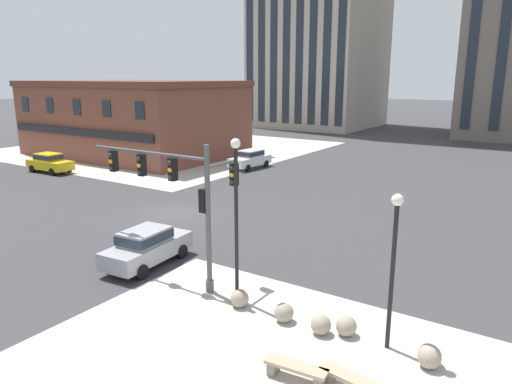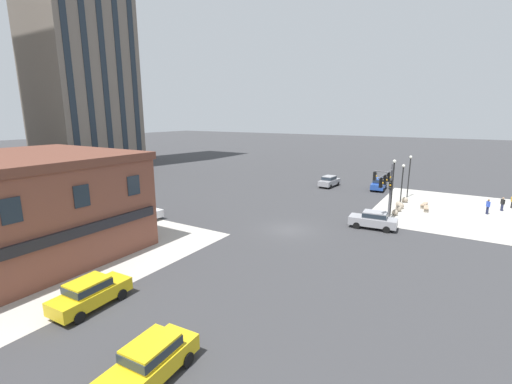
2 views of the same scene
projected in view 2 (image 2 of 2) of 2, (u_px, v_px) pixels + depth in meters
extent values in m
plane|color=#38383A|center=(289.00, 230.00, 33.04)|extent=(320.00, 320.00, 0.00)
cube|color=#B7B2A8|center=(467.00, 212.00, 39.00)|extent=(20.00, 19.00, 0.02)
cylinder|color=#4C4C51|center=(388.00, 216.00, 36.51)|extent=(0.32, 0.32, 0.50)
cylinder|color=#4C4C51|center=(390.00, 192.00, 35.93)|extent=(0.20, 0.20, 5.83)
cylinder|color=#4C4C51|center=(386.00, 174.00, 32.85)|extent=(6.17, 0.12, 0.12)
cylinder|color=#4C4C51|center=(383.00, 172.00, 35.94)|extent=(0.11, 1.80, 0.11)
cube|color=black|center=(388.00, 177.00, 34.11)|extent=(0.28, 0.28, 0.90)
sphere|color=#282828|center=(390.00, 175.00, 33.97)|extent=(0.18, 0.18, 0.18)
sphere|color=orange|center=(390.00, 177.00, 34.03)|extent=(0.18, 0.18, 0.18)
sphere|color=#282828|center=(390.00, 180.00, 34.09)|extent=(0.18, 0.18, 0.18)
cube|color=black|center=(385.00, 180.00, 32.68)|extent=(0.28, 0.28, 0.90)
sphere|color=#282828|center=(387.00, 177.00, 32.54)|extent=(0.18, 0.18, 0.18)
sphere|color=orange|center=(387.00, 180.00, 32.60)|extent=(0.18, 0.18, 0.18)
sphere|color=#282828|center=(386.00, 183.00, 32.66)|extent=(0.18, 0.18, 0.18)
cube|color=black|center=(381.00, 183.00, 31.26)|extent=(0.28, 0.28, 0.90)
sphere|color=#282828|center=(383.00, 180.00, 31.11)|extent=(0.18, 0.18, 0.18)
sphere|color=orange|center=(383.00, 183.00, 31.17)|extent=(0.18, 0.18, 0.18)
sphere|color=#282828|center=(382.00, 186.00, 31.23)|extent=(0.18, 0.18, 0.18)
cube|color=black|center=(391.00, 185.00, 35.60)|extent=(0.28, 0.28, 0.90)
sphere|color=#282828|center=(390.00, 183.00, 35.41)|extent=(0.18, 0.18, 0.18)
sphere|color=orange|center=(390.00, 185.00, 35.47)|extent=(0.18, 0.18, 0.18)
sphere|color=#282828|center=(390.00, 188.00, 35.53)|extent=(0.18, 0.18, 0.18)
cube|color=black|center=(375.00, 176.00, 36.47)|extent=(0.28, 0.28, 0.90)
sphere|color=#282828|center=(376.00, 174.00, 36.33)|extent=(0.18, 0.18, 0.18)
sphere|color=orange|center=(376.00, 176.00, 36.39)|extent=(0.18, 0.18, 0.18)
sphere|color=#282828|center=(376.00, 179.00, 36.45)|extent=(0.18, 0.18, 0.18)
sphere|color=gray|center=(395.00, 212.00, 37.72)|extent=(0.68, 0.68, 0.68)
sphere|color=gray|center=(398.00, 209.00, 39.28)|extent=(0.68, 0.68, 0.68)
sphere|color=gray|center=(401.00, 206.00, 40.45)|extent=(0.68, 0.68, 0.68)
sphere|color=gray|center=(399.00, 204.00, 41.25)|extent=(0.68, 0.68, 0.68)
sphere|color=gray|center=(404.00, 200.00, 43.38)|extent=(0.68, 0.68, 0.68)
sphere|color=gray|center=(405.00, 200.00, 43.35)|extent=(0.68, 0.68, 0.68)
cube|color=tan|center=(426.00, 207.00, 39.53)|extent=(1.84, 0.64, 0.10)
cube|color=gray|center=(426.00, 211.00, 38.97)|extent=(0.28, 0.43, 0.39)
cube|color=gray|center=(426.00, 208.00, 40.19)|extent=(0.28, 0.43, 0.39)
cube|color=tan|center=(424.00, 204.00, 40.94)|extent=(1.85, 0.70, 0.10)
cube|color=gray|center=(423.00, 207.00, 40.46)|extent=(0.29, 0.43, 0.39)
cube|color=gray|center=(425.00, 205.00, 41.53)|extent=(0.29, 0.43, 0.39)
cylinder|color=#333333|center=(511.00, 205.00, 40.71)|extent=(0.13, 0.13, 0.78)
cylinder|color=gold|center=(511.00, 199.00, 40.70)|extent=(0.09, 0.09, 0.52)
cylinder|color=#232847|center=(487.00, 210.00, 38.21)|extent=(0.13, 0.13, 0.85)
cylinder|color=#232847|center=(488.00, 211.00, 38.04)|extent=(0.13, 0.13, 0.85)
cube|color=blue|center=(488.00, 204.00, 37.96)|extent=(0.39, 0.37, 0.60)
cylinder|color=blue|center=(487.00, 203.00, 38.18)|extent=(0.09, 0.09, 0.57)
cylinder|color=blue|center=(490.00, 204.00, 37.74)|extent=(0.09, 0.09, 0.57)
sphere|color=brown|center=(489.00, 200.00, 37.87)|extent=(0.23, 0.23, 0.23)
cylinder|color=#232847|center=(501.00, 207.00, 39.53)|extent=(0.13, 0.13, 0.79)
cylinder|color=#232847|center=(503.00, 208.00, 39.36)|extent=(0.13, 0.13, 0.79)
cube|color=black|center=(503.00, 202.00, 39.30)|extent=(0.38, 0.38, 0.56)
cylinder|color=black|center=(501.00, 201.00, 39.51)|extent=(0.09, 0.09, 0.53)
cylinder|color=black|center=(505.00, 202.00, 39.07)|extent=(0.09, 0.09, 0.53)
sphere|color=#997051|center=(503.00, 198.00, 39.21)|extent=(0.22, 0.22, 0.22)
cylinder|color=black|center=(392.00, 190.00, 37.03)|extent=(0.14, 0.14, 5.78)
sphere|color=white|center=(395.00, 161.00, 36.36)|extent=(0.36, 0.36, 0.36)
cylinder|color=black|center=(402.00, 186.00, 41.98)|extent=(0.14, 0.14, 4.60)
sphere|color=white|center=(404.00, 166.00, 41.44)|extent=(0.36, 0.36, 0.36)
cylinder|color=black|center=(409.00, 178.00, 45.63)|extent=(0.14, 0.14, 5.21)
sphere|color=white|center=(411.00, 157.00, 45.03)|extent=(0.36, 0.36, 0.36)
cube|color=silver|center=(144.00, 212.00, 36.72)|extent=(2.07, 4.52, 0.76)
cube|color=silver|center=(142.00, 205.00, 36.66)|extent=(1.65, 2.21, 0.60)
cube|color=#232D38|center=(142.00, 205.00, 36.66)|extent=(1.69, 2.31, 0.40)
cylinder|color=black|center=(159.00, 215.00, 36.69)|extent=(0.27, 0.65, 0.64)
cylinder|color=black|center=(145.00, 219.00, 35.36)|extent=(0.27, 0.65, 0.64)
cylinder|color=black|center=(143.00, 211.00, 38.24)|extent=(0.27, 0.65, 0.64)
cylinder|color=black|center=(129.00, 215.00, 36.91)|extent=(0.27, 0.65, 0.64)
cube|color=#23479E|center=(379.00, 185.00, 50.60)|extent=(4.53, 2.11, 0.76)
cube|color=#23479E|center=(379.00, 180.00, 50.58)|extent=(2.23, 1.66, 0.60)
cube|color=#232D38|center=(379.00, 180.00, 50.58)|extent=(2.32, 1.71, 0.40)
cylinder|color=black|center=(383.00, 190.00, 49.12)|extent=(0.66, 0.27, 0.64)
cylinder|color=black|center=(371.00, 189.00, 49.86)|extent=(0.66, 0.27, 0.64)
cylinder|color=black|center=(386.00, 187.00, 51.50)|extent=(0.66, 0.27, 0.64)
cylinder|color=black|center=(374.00, 186.00, 52.24)|extent=(0.66, 0.27, 0.64)
cube|color=#99999E|center=(329.00, 182.00, 52.89)|extent=(4.53, 2.11, 0.76)
cube|color=#99999E|center=(329.00, 178.00, 52.62)|extent=(2.23, 1.66, 0.60)
cube|color=#232D38|center=(329.00, 178.00, 52.62)|extent=(2.32, 1.71, 0.40)
cylinder|color=black|center=(328.00, 183.00, 54.52)|extent=(0.66, 0.27, 0.64)
cylinder|color=black|center=(338.00, 184.00, 53.56)|extent=(0.66, 0.27, 0.64)
cylinder|color=black|center=(320.00, 185.00, 52.37)|extent=(0.66, 0.27, 0.64)
cylinder|color=black|center=(331.00, 187.00, 51.41)|extent=(0.66, 0.27, 0.64)
cube|color=gold|center=(91.00, 295.00, 19.63)|extent=(4.47, 1.95, 0.76)
cube|color=gold|center=(88.00, 285.00, 19.35)|extent=(2.18, 1.59, 0.60)
cube|color=#232D38|center=(88.00, 285.00, 19.35)|extent=(2.26, 1.63, 0.40)
cylinder|color=black|center=(103.00, 288.00, 21.27)|extent=(0.65, 0.25, 0.64)
cylinder|color=black|center=(121.00, 294.00, 20.48)|extent=(0.65, 0.25, 0.64)
cylinder|color=black|center=(60.00, 309.00, 18.94)|extent=(0.65, 0.25, 0.64)
cylinder|color=black|center=(79.00, 317.00, 18.15)|extent=(0.65, 0.25, 0.64)
cube|color=gold|center=(149.00, 365.00, 14.14)|extent=(4.50, 2.02, 0.76)
cube|color=gold|center=(151.00, 348.00, 14.13)|extent=(2.20, 1.62, 0.60)
cube|color=#232D38|center=(151.00, 348.00, 14.13)|extent=(2.29, 1.66, 0.40)
cylinder|color=black|center=(187.00, 360.00, 15.02)|extent=(0.65, 0.26, 0.64)
cylinder|color=black|center=(158.00, 348.00, 15.78)|extent=(0.65, 0.26, 0.64)
cube|color=#99999E|center=(373.00, 221.00, 33.35)|extent=(2.12, 4.53, 0.76)
cube|color=#99999E|center=(375.00, 215.00, 33.13)|extent=(1.66, 2.23, 0.60)
cube|color=#232D38|center=(375.00, 215.00, 33.13)|extent=(1.71, 2.32, 0.40)
cylinder|color=black|center=(356.00, 225.00, 33.30)|extent=(0.27, 0.66, 0.64)
cylinder|color=black|center=(360.00, 221.00, 34.76)|extent=(0.27, 0.66, 0.64)
cylinder|color=black|center=(386.00, 230.00, 32.10)|extent=(0.27, 0.66, 0.64)
cylinder|color=black|center=(388.00, 225.00, 33.56)|extent=(0.27, 0.66, 0.64)
cube|color=black|center=(18.00, 250.00, 20.02)|extent=(20.21, 0.24, 0.70)
cube|color=#1E2833|center=(11.00, 211.00, 19.55)|extent=(1.10, 0.08, 1.50)
cube|color=#1E2833|center=(82.00, 196.00, 23.09)|extent=(1.10, 0.08, 1.50)
cube|color=#1E2833|center=(134.00, 185.00, 26.64)|extent=(1.10, 0.08, 1.50)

